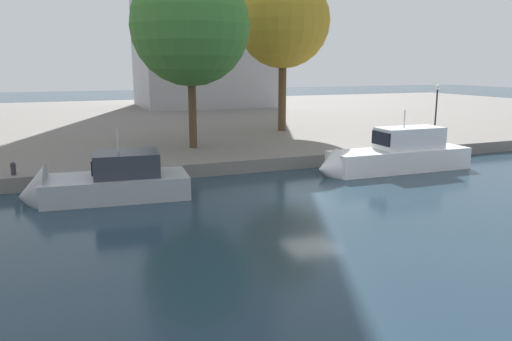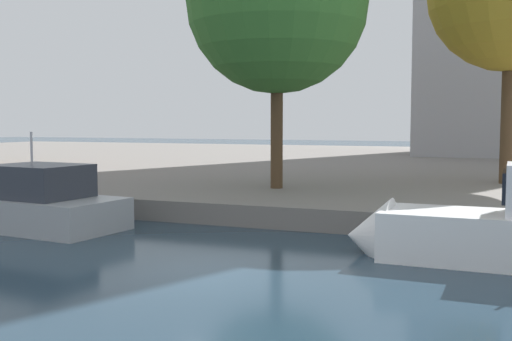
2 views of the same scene
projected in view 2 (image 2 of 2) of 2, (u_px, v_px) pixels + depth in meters
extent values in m
plane|color=#1E3342|center=(212.00, 273.00, 14.60)|extent=(220.00, 220.00, 0.00)
cube|color=slate|center=(410.00, 166.00, 45.68)|extent=(120.00, 55.00, 0.77)
cube|color=#9EA3A8|center=(30.00, 217.00, 20.93)|extent=(6.85, 3.61, 1.42)
cube|color=#2D333D|center=(39.00, 181.00, 20.60)|extent=(3.19, 2.66, 1.11)
cube|color=black|center=(15.00, 178.00, 21.13)|extent=(1.01, 2.30, 0.67)
cylinder|color=silver|center=(32.00, 148.00, 20.67)|extent=(0.08, 0.08, 1.10)
cone|color=white|center=(369.00, 236.00, 16.84)|extent=(1.24, 2.22, 2.19)
cylinder|color=#2D2D33|center=(2.00, 184.00, 25.82)|extent=(0.25, 0.25, 0.46)
sphere|color=#2D2D33|center=(2.00, 177.00, 25.80)|extent=(0.27, 0.27, 0.27)
cylinder|color=#4C3823|center=(508.00, 118.00, 28.13)|extent=(0.66, 0.66, 6.08)
cylinder|color=#4C3823|center=(277.00, 130.00, 26.21)|extent=(0.52, 0.52, 5.00)
sphere|color=#38702D|center=(277.00, 3.00, 25.80)|extent=(7.68, 7.68, 7.68)
sphere|color=#38702D|center=(275.00, 1.00, 26.95)|extent=(3.57, 3.57, 3.57)
sphere|color=#38702D|center=(298.00, 34.00, 27.12)|extent=(4.09, 4.09, 4.09)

